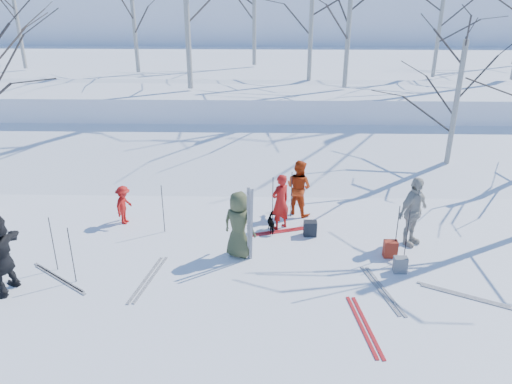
{
  "coord_description": "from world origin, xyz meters",
  "views": [
    {
      "loc": [
        0.28,
        -9.86,
        6.23
      ],
      "look_at": [
        0.0,
        1.5,
        1.3
      ],
      "focal_mm": 35.0,
      "sensor_mm": 36.0,
      "label": 1
    }
  ],
  "objects_px": {
    "dog": "(273,223)",
    "backpack_red": "(390,249)",
    "skier_red_seated": "(124,205)",
    "skier_cream_east": "(413,212)",
    "backpack_dark": "(310,228)",
    "skier_olive_center": "(239,225)",
    "skier_red_north": "(280,202)",
    "skier_redor_behind": "(299,187)",
    "backpack_grey": "(400,265)"
  },
  "relations": [
    {
      "from": "backpack_grey",
      "to": "skier_red_north",
      "type": "bearing_deg",
      "value": 141.92
    },
    {
      "from": "backpack_dark",
      "to": "skier_cream_east",
      "type": "bearing_deg",
      "value": -8.81
    },
    {
      "from": "skier_olive_center",
      "to": "skier_redor_behind",
      "type": "relative_size",
      "value": 1.03
    },
    {
      "from": "skier_olive_center",
      "to": "skier_red_seated",
      "type": "bearing_deg",
      "value": -3.01
    },
    {
      "from": "skier_cream_east",
      "to": "backpack_grey",
      "type": "height_order",
      "value": "skier_cream_east"
    },
    {
      "from": "skier_red_north",
      "to": "skier_cream_east",
      "type": "bearing_deg",
      "value": 128.52
    },
    {
      "from": "skier_redor_behind",
      "to": "backpack_dark",
      "type": "bearing_deg",
      "value": 137.61
    },
    {
      "from": "backpack_red",
      "to": "backpack_grey",
      "type": "relative_size",
      "value": 1.11
    },
    {
      "from": "skier_olive_center",
      "to": "skier_red_north",
      "type": "relative_size",
      "value": 1.08
    },
    {
      "from": "dog",
      "to": "backpack_red",
      "type": "relative_size",
      "value": 1.34
    },
    {
      "from": "dog",
      "to": "skier_olive_center",
      "type": "bearing_deg",
      "value": 43.24
    },
    {
      "from": "backpack_red",
      "to": "skier_cream_east",
      "type": "bearing_deg",
      "value": 46.02
    },
    {
      "from": "skier_olive_center",
      "to": "backpack_dark",
      "type": "distance_m",
      "value": 2.17
    },
    {
      "from": "skier_cream_east",
      "to": "dog",
      "type": "xyz_separation_m",
      "value": [
        -3.45,
        0.59,
        -0.66
      ]
    },
    {
      "from": "skier_olive_center",
      "to": "dog",
      "type": "distance_m",
      "value": 1.61
    },
    {
      "from": "skier_red_north",
      "to": "dog",
      "type": "relative_size",
      "value": 2.73
    },
    {
      "from": "skier_red_north",
      "to": "backpack_grey",
      "type": "distance_m",
      "value": 3.48
    },
    {
      "from": "skier_red_north",
      "to": "backpack_grey",
      "type": "bearing_deg",
      "value": 104.0
    },
    {
      "from": "skier_olive_center",
      "to": "skier_red_seated",
      "type": "height_order",
      "value": "skier_olive_center"
    },
    {
      "from": "skier_olive_center",
      "to": "skier_red_seated",
      "type": "xyz_separation_m",
      "value": [
        -3.22,
        1.65,
        -0.29
      ]
    },
    {
      "from": "backpack_grey",
      "to": "skier_olive_center",
      "type": "bearing_deg",
      "value": 169.76
    },
    {
      "from": "skier_olive_center",
      "to": "backpack_dark",
      "type": "xyz_separation_m",
      "value": [
        1.79,
        1.04,
        -0.63
      ]
    },
    {
      "from": "skier_red_seated",
      "to": "dog",
      "type": "relative_size",
      "value": 1.92
    },
    {
      "from": "dog",
      "to": "skier_red_seated",
      "type": "bearing_deg",
      "value": -19.35
    },
    {
      "from": "skier_redor_behind",
      "to": "skier_cream_east",
      "type": "bearing_deg",
      "value": -174.95
    },
    {
      "from": "skier_red_seated",
      "to": "backpack_grey",
      "type": "height_order",
      "value": "skier_red_seated"
    },
    {
      "from": "skier_red_north",
      "to": "skier_red_seated",
      "type": "distance_m",
      "value": 4.24
    },
    {
      "from": "backpack_red",
      "to": "backpack_dark",
      "type": "distance_m",
      "value": 2.12
    },
    {
      "from": "skier_olive_center",
      "to": "backpack_red",
      "type": "xyz_separation_m",
      "value": [
        3.64,
        0.01,
        -0.62
      ]
    },
    {
      "from": "skier_olive_center",
      "to": "skier_redor_behind",
      "type": "bearing_deg",
      "value": -99.1
    },
    {
      "from": "skier_red_seated",
      "to": "skier_redor_behind",
      "type": "bearing_deg",
      "value": -69.46
    },
    {
      "from": "skier_redor_behind",
      "to": "backpack_red",
      "type": "bearing_deg",
      "value": 168.75
    },
    {
      "from": "skier_red_north",
      "to": "skier_red_seated",
      "type": "relative_size",
      "value": 1.42
    },
    {
      "from": "backpack_red",
      "to": "backpack_dark",
      "type": "xyz_separation_m",
      "value": [
        -1.85,
        1.03,
        -0.01
      ]
    },
    {
      "from": "skier_redor_behind",
      "to": "backpack_grey",
      "type": "relative_size",
      "value": 4.21
    },
    {
      "from": "backpack_red",
      "to": "backpack_dark",
      "type": "bearing_deg",
      "value": 150.8
    },
    {
      "from": "skier_red_seated",
      "to": "dog",
      "type": "distance_m",
      "value": 4.06
    },
    {
      "from": "backpack_grey",
      "to": "skier_red_seated",
      "type": "bearing_deg",
      "value": 161.51
    },
    {
      "from": "skier_red_north",
      "to": "skier_red_seated",
      "type": "height_order",
      "value": "skier_red_north"
    },
    {
      "from": "skier_red_north",
      "to": "backpack_red",
      "type": "height_order",
      "value": "skier_red_north"
    },
    {
      "from": "backpack_grey",
      "to": "backpack_dark",
      "type": "relative_size",
      "value": 0.95
    },
    {
      "from": "skier_red_north",
      "to": "backpack_grey",
      "type": "relative_size",
      "value": 4.05
    },
    {
      "from": "backpack_red",
      "to": "skier_olive_center",
      "type": "bearing_deg",
      "value": -179.8
    },
    {
      "from": "dog",
      "to": "backpack_dark",
      "type": "relative_size",
      "value": 1.41
    },
    {
      "from": "skier_redor_behind",
      "to": "skier_red_seated",
      "type": "bearing_deg",
      "value": 45.58
    },
    {
      "from": "skier_red_seated",
      "to": "skier_cream_east",
      "type": "bearing_deg",
      "value": -85.49
    },
    {
      "from": "skier_cream_east",
      "to": "backpack_dark",
      "type": "xyz_separation_m",
      "value": [
        -2.47,
        0.38,
        -0.7
      ]
    },
    {
      "from": "skier_olive_center",
      "to": "skier_red_seated",
      "type": "distance_m",
      "value": 3.63
    },
    {
      "from": "skier_cream_east",
      "to": "skier_olive_center",
      "type": "bearing_deg",
      "value": 148.65
    },
    {
      "from": "skier_red_seated",
      "to": "backpack_dark",
      "type": "xyz_separation_m",
      "value": [
        5.01,
        -0.6,
        -0.34
      ]
    }
  ]
}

